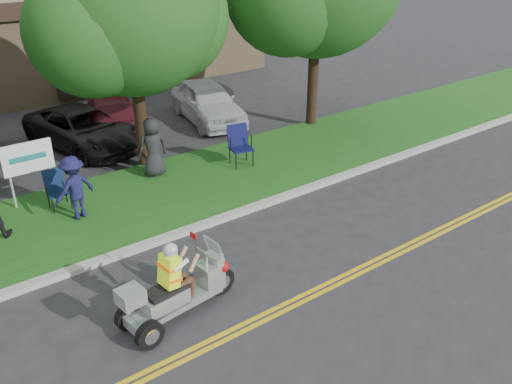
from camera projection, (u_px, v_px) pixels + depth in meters
ground at (283, 288)px, 10.93m from camera, size 120.00×120.00×0.00m
centerline_near at (302, 302)px, 10.51m from camera, size 60.00×0.10×0.01m
centerline_far at (296, 298)px, 10.63m from camera, size 60.00×0.10×0.01m
curb at (203, 225)px, 13.10m from camera, size 60.00×0.25×0.12m
grass_verge at (162, 193)px, 14.64m from camera, size 60.00×4.00×0.10m
commercial_building at (56, 35)px, 24.73m from camera, size 18.00×8.20×4.00m
tree_mid at (132, 14)px, 14.44m from camera, size 5.88×4.80×7.05m
business_sign at (28, 161)px, 13.56m from camera, size 1.25×0.06×1.75m
trike_scooter at (176, 292)px, 9.88m from camera, size 2.49×0.87×1.63m
lawn_chair_a at (56, 186)px, 13.63m from camera, size 0.54×0.56×0.99m
lawn_chair_b at (239, 142)px, 16.06m from camera, size 0.75×0.77×1.19m
spectator_chair_a at (74, 188)px, 13.00m from camera, size 1.15×0.84×1.60m
spectator_chair_b at (153, 147)px, 15.21m from camera, size 0.88×0.62×1.70m
parked_car_mid at (84, 129)px, 17.51m from camera, size 3.06×4.93×1.27m
parked_car_right at (114, 119)px, 18.32m from camera, size 3.03×4.74×1.28m
parked_car_far_right at (207, 102)px, 19.83m from camera, size 2.49×4.53×1.46m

